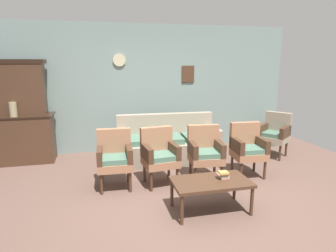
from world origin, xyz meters
TOP-DOWN VIEW (x-y plane):
  - ground_plane at (0.00, 0.00)m, footprint 7.68×7.68m
  - wall_back_with_decor at (0.00, 2.63)m, footprint 6.40×0.09m
  - side_cabinet at (-2.50, 2.25)m, footprint 1.16×0.55m
  - cabinet_upper_hutch at (-2.50, 2.33)m, footprint 0.99×0.38m
  - vase_on_cabinet at (-2.58, 2.08)m, footprint 0.13×0.13m
  - floral_couch at (0.21, 1.65)m, footprint 1.97×0.88m
  - armchair_row_middle at (-0.86, 0.65)m, footprint 0.54×0.51m
  - armchair_near_couch_end at (-0.17, 0.62)m, footprint 0.57×0.55m
  - armchair_near_cabinet at (0.59, 0.59)m, footprint 0.57×0.54m
  - armchair_by_doorway at (1.37, 0.62)m, footprint 0.55×0.52m
  - wingback_chair_by_fireplace at (2.42, 1.44)m, footprint 0.71×0.71m
  - coffee_table at (0.30, -0.40)m, footprint 1.00×0.56m
  - book_stack_on_table at (0.48, -0.38)m, footprint 0.16×0.11m
  - floor_vase_by_wall at (2.85, 2.15)m, footprint 0.24×0.24m

SIDE VIEW (x-z plane):
  - ground_plane at x=0.00m, z-range 0.00..0.00m
  - floor_vase_by_wall at x=2.85m, z-range 0.00..0.63m
  - floral_couch at x=0.21m, z-range -0.12..0.78m
  - coffee_table at x=0.30m, z-range 0.17..0.59m
  - side_cabinet at x=-2.50m, z-range 0.00..0.93m
  - book_stack_on_table at x=0.48m, z-range 0.42..0.52m
  - armchair_row_middle at x=-0.86m, z-range 0.05..0.95m
  - armchair_near_couch_end at x=-0.17m, z-range 0.05..0.95m
  - armchair_near_cabinet at x=0.59m, z-range 0.05..0.95m
  - armchair_by_doorway at x=1.37m, z-range 0.05..0.95m
  - wingback_chair_by_fireplace at x=2.42m, z-range 0.05..0.95m
  - vase_on_cabinet at x=-2.58m, z-range 0.93..1.20m
  - wall_back_with_decor at x=0.00m, z-range 0.00..2.70m
  - cabinet_upper_hutch at x=-2.50m, z-range 0.94..1.97m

